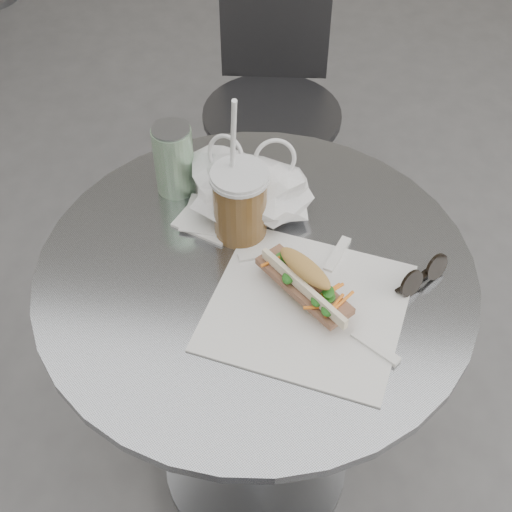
# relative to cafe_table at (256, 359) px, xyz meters

# --- Properties ---
(cafe_table) EXTENTS (0.76, 0.76, 0.74)m
(cafe_table) POSITION_rel_cafe_table_xyz_m (0.00, 0.00, 0.00)
(cafe_table) COLOR slate
(cafe_table) RESTS_ON ground
(chair_far) EXTENTS (0.39, 0.40, 0.73)m
(chair_far) POSITION_rel_cafe_table_xyz_m (-0.06, 0.86, -0.14)
(chair_far) COLOR #303032
(chair_far) RESTS_ON ground
(sandwich_paper) EXTENTS (0.36, 0.35, 0.00)m
(sandwich_paper) POSITION_rel_cafe_table_xyz_m (0.09, -0.07, 0.28)
(sandwich_paper) COLOR white
(sandwich_paper) RESTS_ON cafe_table
(banh_mi) EXTENTS (0.22, 0.22, 0.08)m
(banh_mi) POSITION_rel_cafe_table_xyz_m (0.09, -0.05, 0.31)
(banh_mi) COLOR tan
(banh_mi) RESTS_ON sandwich_paper
(iced_coffee) EXTENTS (0.10, 0.10, 0.30)m
(iced_coffee) POSITION_rel_cafe_table_xyz_m (-0.04, 0.09, 0.35)
(iced_coffee) COLOR brown
(iced_coffee) RESTS_ON cafe_table
(sunglasses) EXTENTS (0.09, 0.09, 0.05)m
(sunglasses) POSITION_rel_cafe_table_xyz_m (0.28, 0.00, 0.29)
(sunglasses) COLOR black
(sunglasses) RESTS_ON cafe_table
(plastic_bag) EXTENTS (0.23, 0.19, 0.11)m
(plastic_bag) POSITION_rel_cafe_table_xyz_m (-0.03, 0.14, 0.33)
(plastic_bag) COLOR silver
(plastic_bag) RESTS_ON cafe_table
(napkin_stack) EXTENTS (0.14, 0.14, 0.01)m
(napkin_stack) POSITION_rel_cafe_table_xyz_m (-0.10, 0.11, 0.28)
(napkin_stack) COLOR white
(napkin_stack) RESTS_ON cafe_table
(drink_can) EXTENTS (0.07, 0.07, 0.14)m
(drink_can) POSITION_rel_cafe_table_xyz_m (-0.18, 0.19, 0.34)
(drink_can) COLOR #62A865
(drink_can) RESTS_ON cafe_table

